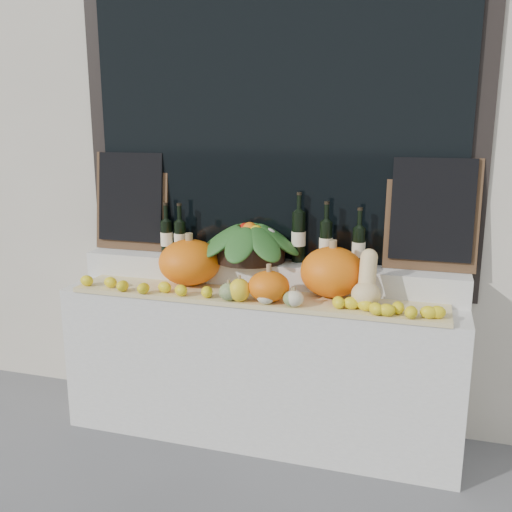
% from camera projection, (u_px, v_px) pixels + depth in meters
% --- Properties ---
extents(storefront_facade, '(7.00, 0.94, 4.50)m').
position_uv_depth(storefront_facade, '(292.00, 57.00, 3.64)').
color(storefront_facade, beige).
rests_on(storefront_facade, ground).
extents(display_sill, '(2.30, 0.55, 0.88)m').
position_uv_depth(display_sill, '(260.00, 364.00, 3.39)').
color(display_sill, silver).
rests_on(display_sill, ground).
extents(rear_tier, '(2.30, 0.25, 0.16)m').
position_uv_depth(rear_tier, '(267.00, 274.00, 3.41)').
color(rear_tier, silver).
rests_on(rear_tier, display_sill).
extents(straw_bedding, '(2.10, 0.32, 0.02)m').
position_uv_depth(straw_bedding, '(253.00, 298.00, 3.17)').
color(straw_bedding, tan).
rests_on(straw_bedding, display_sill).
extents(pumpkin_left, '(0.48, 0.48, 0.27)m').
position_uv_depth(pumpkin_left, '(190.00, 262.00, 3.36)').
color(pumpkin_left, orange).
rests_on(pumpkin_left, straw_bedding).
extents(pumpkin_right, '(0.44, 0.44, 0.28)m').
position_uv_depth(pumpkin_right, '(332.00, 272.00, 3.12)').
color(pumpkin_right, orange).
rests_on(pumpkin_right, straw_bedding).
extents(pumpkin_center, '(0.30, 0.30, 0.16)m').
position_uv_depth(pumpkin_center, '(269.00, 286.00, 3.05)').
color(pumpkin_center, orange).
rests_on(pumpkin_center, straw_bedding).
extents(butternut_squash, '(0.15, 0.21, 0.29)m').
position_uv_depth(butternut_squash, '(367.00, 284.00, 2.96)').
color(butternut_squash, '#E9C789').
rests_on(butternut_squash, straw_bedding).
extents(decorative_gourds, '(0.47, 0.11, 0.15)m').
position_uv_depth(decorative_gourds, '(258.00, 294.00, 3.02)').
color(decorative_gourds, '#2C5A1B').
rests_on(decorative_gourds, straw_bedding).
extents(lemon_heap, '(2.20, 0.16, 0.06)m').
position_uv_depth(lemon_heap, '(247.00, 296.00, 3.06)').
color(lemon_heap, yellow).
rests_on(lemon_heap, straw_bedding).
extents(produce_bowl, '(0.64, 0.64, 0.24)m').
position_uv_depth(produce_bowl, '(250.00, 241.00, 3.38)').
color(produce_bowl, black).
rests_on(produce_bowl, rear_tier).
extents(wine_bottle_far_left, '(0.08, 0.08, 0.32)m').
position_uv_depth(wine_bottle_far_left, '(167.00, 236.00, 3.56)').
color(wine_bottle_far_left, black).
rests_on(wine_bottle_far_left, rear_tier).
extents(wine_bottle_near_left, '(0.08, 0.08, 0.32)m').
position_uv_depth(wine_bottle_near_left, '(180.00, 237.00, 3.52)').
color(wine_bottle_near_left, black).
rests_on(wine_bottle_near_left, rear_tier).
extents(wine_bottle_tall, '(0.08, 0.08, 0.41)m').
position_uv_depth(wine_bottle_tall, '(299.00, 236.00, 3.34)').
color(wine_bottle_tall, black).
rests_on(wine_bottle_tall, rear_tier).
extents(wine_bottle_near_right, '(0.08, 0.08, 0.37)m').
position_uv_depth(wine_bottle_near_right, '(326.00, 242.00, 3.26)').
color(wine_bottle_near_right, black).
rests_on(wine_bottle_near_right, rear_tier).
extents(wine_bottle_far_right, '(0.08, 0.08, 0.34)m').
position_uv_depth(wine_bottle_far_right, '(359.00, 247.00, 3.22)').
color(wine_bottle_far_right, black).
rests_on(wine_bottle_far_right, rear_tier).
extents(chalkboard_left, '(0.50, 0.10, 0.62)m').
position_uv_depth(chalkboard_left, '(131.00, 199.00, 3.63)').
color(chalkboard_left, '#4C331E').
rests_on(chalkboard_left, rear_tier).
extents(chalkboard_right, '(0.50, 0.10, 0.62)m').
position_uv_depth(chalkboard_right, '(432.00, 212.00, 3.12)').
color(chalkboard_right, '#4C331E').
rests_on(chalkboard_right, rear_tier).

